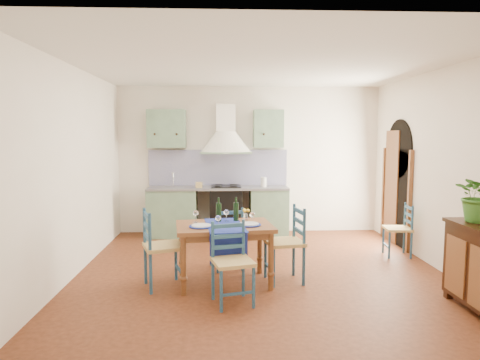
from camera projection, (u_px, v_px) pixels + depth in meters
name	position (u px, v px, depth m)	size (l,w,h in m)	color
floor	(260.00, 271.00, 5.93)	(5.00, 5.00, 0.00)	#3F1C0D
back_wall	(225.00, 179.00, 8.08)	(5.00, 0.96, 2.80)	silver
right_wall	(431.00, 173.00, 6.17)	(0.26, 5.00, 2.80)	silver
left_wall	(74.00, 171.00, 5.67)	(0.04, 5.00, 2.80)	silver
ceiling	(262.00, 65.00, 5.64)	(5.00, 5.00, 0.01)	silver
dining_table	(225.00, 231.00, 5.38)	(1.28, 0.98, 1.08)	brown
chair_near	(232.00, 262.00, 4.77)	(0.52, 0.52, 0.91)	navy
chair_far	(227.00, 237.00, 6.00)	(0.51, 0.51, 0.89)	navy
chair_left	(161.00, 247.00, 5.26)	(0.58, 0.58, 0.98)	navy
chair_right	(287.00, 243.00, 5.48)	(0.52, 0.52, 0.98)	navy
chair_spare	(399.00, 229.00, 6.65)	(0.42, 0.42, 0.82)	navy
potted_plant	(480.00, 195.00, 4.65)	(0.54, 0.47, 0.60)	#316821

